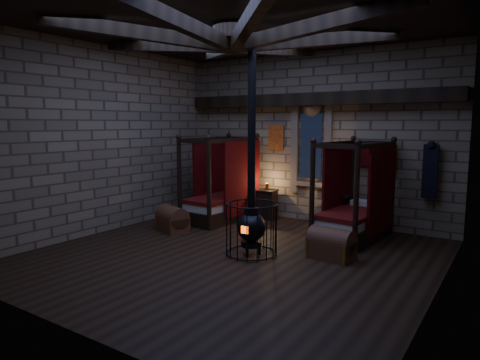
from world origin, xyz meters
The scene contains 8 objects.
room centered at (0.00, 0.09, 3.74)m, with size 7.02×7.02×4.29m.
bed_left centered at (-1.95, 2.35, 0.52)m, with size 1.20×2.08×2.10m.
bed_right centered at (1.48, 2.47, 0.51)m, with size 1.24×2.08×2.08m.
trunk_left centered at (-2.23, 0.77, 0.26)m, with size 0.92×0.75×0.59m.
trunk_right centered at (1.60, 0.85, 0.26)m, with size 0.85×0.59×0.58m.
nightstand_left centered at (-1.03, 3.08, 0.39)m, with size 0.52×0.50×0.93m.
nightstand_right centered at (0.89, 3.08, 0.42)m, with size 0.56×0.54×0.89m.
stove centered at (0.26, 0.22, 0.61)m, with size 0.97×0.97×4.05m.
Camera 1 is at (4.39, -6.42, 2.46)m, focal length 32.00 mm.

